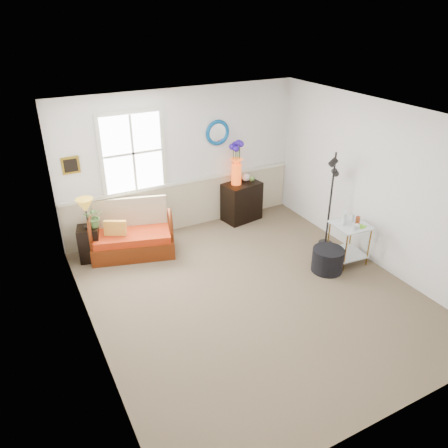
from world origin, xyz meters
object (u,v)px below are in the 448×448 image
loveseat (132,230)px  lamp_stand (89,244)px  cabinet (242,202)px  side_table (348,243)px  ottoman (328,260)px  floor_lamp (330,200)px

loveseat → lamp_stand: (-0.70, 0.12, -0.14)m
loveseat → cabinet: 2.31m
loveseat → side_table: (3.04, -1.92, -0.10)m
cabinet → ottoman: bearing=-92.4°
lamp_stand → ottoman: size_ratio=1.19×
side_table → ottoman: (-0.47, -0.07, -0.15)m
loveseat → lamp_stand: bearing=-173.9°
loveseat → ottoman: size_ratio=2.71×
ottoman → side_table: bearing=8.4°
side_table → floor_lamp: 0.81m
cabinet → loveseat: bearing=177.2°
cabinet → floor_lamp: bearing=-71.6°
loveseat → side_table: 3.60m
side_table → ottoman: size_ratio=1.38×
lamp_stand → side_table: side_table is taller
loveseat → floor_lamp: (3.13, -1.30, 0.41)m
lamp_stand → loveseat: bearing=-10.1°
floor_lamp → ottoman: 1.10m
loveseat → cabinet: loveseat is taller
floor_lamp → ottoman: (-0.55, -0.69, -0.66)m
side_table → floor_lamp: (0.08, 0.63, 0.51)m
lamp_stand → ottoman: 3.90m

